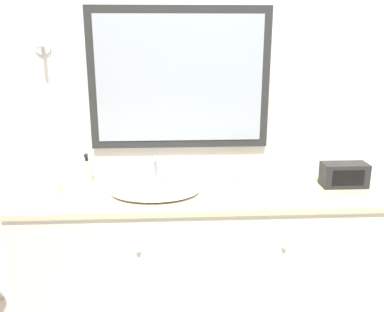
{
  "coord_description": "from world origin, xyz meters",
  "views": [
    {
      "loc": [
        -0.2,
        -1.92,
        1.68
      ],
      "look_at": [
        -0.09,
        0.29,
        1.04
      ],
      "focal_mm": 40.0,
      "sensor_mm": 36.0,
      "label": 1
    }
  ],
  "objects_px": {
    "sink_basin": "(155,190)",
    "picture_frame": "(243,174)",
    "appliance_box": "(344,175)",
    "soap_bottle": "(87,170)"
  },
  "relations": [
    {
      "from": "sink_basin",
      "to": "soap_bottle",
      "type": "bearing_deg",
      "value": 152.63
    },
    {
      "from": "appliance_box",
      "to": "picture_frame",
      "type": "height_order",
      "value": "picture_frame"
    },
    {
      "from": "soap_bottle",
      "to": "appliance_box",
      "type": "height_order",
      "value": "soap_bottle"
    },
    {
      "from": "picture_frame",
      "to": "sink_basin",
      "type": "bearing_deg",
      "value": -170.97
    },
    {
      "from": "soap_bottle",
      "to": "appliance_box",
      "type": "relative_size",
      "value": 0.67
    },
    {
      "from": "sink_basin",
      "to": "picture_frame",
      "type": "distance_m",
      "value": 0.5
    },
    {
      "from": "soap_bottle",
      "to": "picture_frame",
      "type": "height_order",
      "value": "soap_bottle"
    },
    {
      "from": "soap_bottle",
      "to": "appliance_box",
      "type": "bearing_deg",
      "value": -5.98
    },
    {
      "from": "sink_basin",
      "to": "picture_frame",
      "type": "bearing_deg",
      "value": 9.03
    },
    {
      "from": "sink_basin",
      "to": "appliance_box",
      "type": "height_order",
      "value": "sink_basin"
    }
  ]
}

